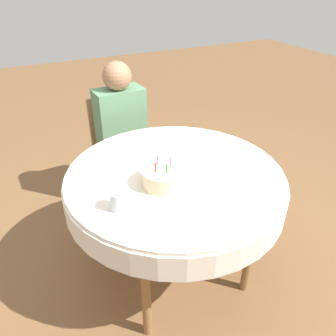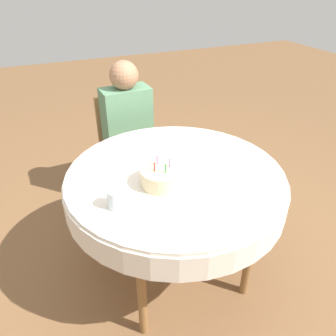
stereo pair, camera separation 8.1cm
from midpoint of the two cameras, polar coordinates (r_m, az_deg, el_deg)
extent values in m
plane|color=brown|center=(2.31, -0.06, -17.18)|extent=(12.00, 12.00, 0.00)
cylinder|color=silver|center=(1.80, -0.07, -0.99)|extent=(1.20, 1.20, 0.02)
cylinder|color=silver|center=(1.85, -0.07, -3.07)|extent=(1.22, 1.22, 0.14)
cylinder|color=brown|center=(1.74, -5.33, -19.92)|extent=(0.05, 0.05, 0.76)
cylinder|color=brown|center=(1.98, 13.14, -12.85)|extent=(0.05, 0.05, 0.76)
cylinder|color=brown|center=(2.20, -11.73, -7.37)|extent=(0.05, 0.05, 0.76)
cylinder|color=brown|center=(2.39, 3.55, -3.07)|extent=(0.05, 0.05, 0.76)
cube|color=#A37A4C|center=(2.71, -8.59, 2.57)|extent=(0.45, 0.45, 0.04)
cube|color=#A37A4C|center=(2.78, -10.50, 8.36)|extent=(0.39, 0.05, 0.41)
cylinder|color=#A37A4C|center=(2.63, -10.54, -4.54)|extent=(0.04, 0.04, 0.42)
cylinder|color=#A37A4C|center=(2.74, -3.05, -2.32)|extent=(0.04, 0.04, 0.42)
cylinder|color=#A37A4C|center=(2.93, -13.06, -0.62)|extent=(0.04, 0.04, 0.42)
cylinder|color=#A37A4C|center=(3.03, -6.23, 1.24)|extent=(0.04, 0.04, 0.42)
cylinder|color=#9E7051|center=(2.67, -8.85, -3.21)|extent=(0.09, 0.09, 0.45)
cylinder|color=#9E7051|center=(2.72, -5.29, -2.17)|extent=(0.09, 0.09, 0.45)
cube|color=#568460|center=(2.58, -9.08, 7.94)|extent=(0.37, 0.22, 0.52)
sphere|color=#9E7051|center=(2.46, -9.80, 15.50)|extent=(0.21, 0.21, 0.21)
cylinder|color=beige|center=(1.68, -2.23, -1.55)|extent=(0.23, 0.23, 0.09)
cylinder|color=#D166B2|center=(1.66, -0.98, 0.94)|extent=(0.01, 0.01, 0.05)
cylinder|color=#D166B2|center=(1.68, -3.23, 1.34)|extent=(0.01, 0.01, 0.05)
cylinder|color=red|center=(1.63, -3.63, 0.10)|extent=(0.01, 0.01, 0.05)
cylinder|color=green|center=(1.61, -1.63, -0.13)|extent=(0.01, 0.01, 0.05)
cylinder|color=silver|center=(1.54, -10.12, -5.59)|extent=(0.08, 0.08, 0.09)
camera|label=1|loc=(0.04, -91.33, -0.83)|focal=35.00mm
camera|label=2|loc=(0.04, 88.67, 0.83)|focal=35.00mm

